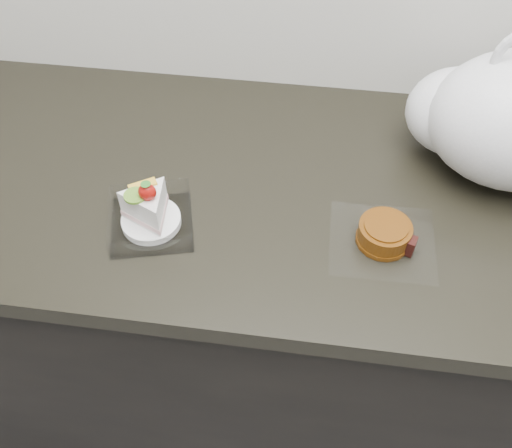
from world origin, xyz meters
TOP-DOWN VIEW (x-y plane):
  - counter at (0.00, 1.69)m, footprint 2.04×0.64m
  - cake_tray at (-0.32, 1.56)m, footprint 0.17×0.17m
  - mooncake_wrap at (0.07, 1.58)m, footprint 0.18×0.17m
  - plastic_bag at (0.28, 1.79)m, footprint 0.40×0.32m

SIDE VIEW (x-z plane):
  - counter at x=0.00m, z-range 0.00..0.90m
  - mooncake_wrap at x=0.07m, z-range 0.90..0.94m
  - cake_tray at x=-0.32m, z-range 0.87..0.98m
  - plastic_bag at x=0.28m, z-range 0.87..1.17m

